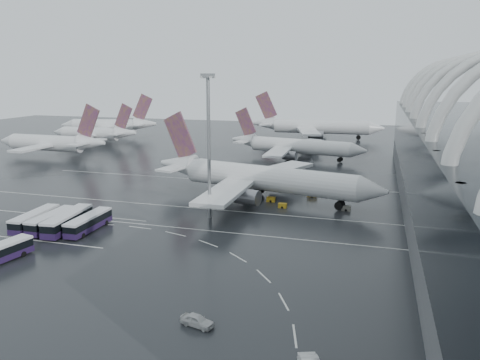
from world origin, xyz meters
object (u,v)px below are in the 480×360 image
(jet_remote_west, at_px, (53,143))
(airliner_gate_b, at_px, (293,146))
(bus_row_near_d, at_px, (89,222))
(gse_cart_belly_a, at_px, (283,206))
(airliner_main, at_px, (258,178))
(jet_remote_mid, at_px, (95,134))
(gse_cart_belly_c, at_px, (271,199))
(bus_row_near_b, at_px, (51,220))
(bus_row_near_c, at_px, (68,221))
(gse_cart_belly_b, at_px, (342,193))
(gse_cart_belly_e, at_px, (312,194))
(van_curve_b, at_px, (197,320))
(airliner_gate_c, at_px, (314,127))
(floodlight_mast, at_px, (209,129))
(bus_row_near_a, at_px, (35,219))
(jet_remote_far, at_px, (110,126))
(gse_cart_belly_d, at_px, (346,208))

(jet_remote_west, bearing_deg, airliner_gate_b, -164.39)
(bus_row_near_d, xyz_separation_m, gse_cart_belly_a, (32.81, 26.23, -1.17))
(airliner_main, bearing_deg, jet_remote_mid, 155.02)
(airliner_gate_b, height_order, gse_cart_belly_c, airliner_gate_b)
(bus_row_near_b, relative_size, bus_row_near_c, 0.89)
(gse_cart_belly_b, relative_size, gse_cart_belly_e, 0.85)
(gse_cart_belly_b, bearing_deg, van_curve_b, -99.83)
(airliner_main, height_order, airliner_gate_c, airliner_gate_c)
(jet_remote_west, height_order, bus_row_near_b, jet_remote_west)
(jet_remote_west, bearing_deg, bus_row_near_d, 132.59)
(van_curve_b, height_order, floodlight_mast, floodlight_mast)
(airliner_gate_c, relative_size, van_curve_b, 14.38)
(bus_row_near_c, relative_size, gse_cart_belly_e, 5.95)
(jet_remote_mid, bearing_deg, airliner_main, 143.96)
(jet_remote_west, xyz_separation_m, bus_row_near_a, (49.15, -69.63, -3.37))
(airliner_main, bearing_deg, floodlight_mast, -95.66)
(airliner_gate_b, relative_size, jet_remote_far, 1.07)
(van_curve_b, height_order, gse_cart_belly_c, van_curve_b)
(airliner_main, distance_m, bus_row_near_a, 50.00)
(bus_row_near_b, relative_size, bus_row_near_d, 1.00)
(gse_cart_belly_c, height_order, gse_cart_belly_e, gse_cart_belly_e)
(gse_cart_belly_d, bearing_deg, gse_cart_belly_b, 97.57)
(jet_remote_far, bearing_deg, airliner_gate_b, 148.60)
(bus_row_near_a, distance_m, bus_row_near_c, 7.30)
(floodlight_mast, bearing_deg, jet_remote_far, 129.47)
(airliner_gate_b, xyz_separation_m, bus_row_near_c, (-27.99, -91.07, -2.55))
(jet_remote_far, xyz_separation_m, bus_row_near_a, (60.55, -126.80, -3.63))
(airliner_main, distance_m, gse_cart_belly_a, 10.83)
(airliner_gate_c, bearing_deg, gse_cart_belly_b, -80.97)
(bus_row_near_a, bearing_deg, van_curve_b, -123.96)
(floodlight_mast, bearing_deg, bus_row_near_b, -150.07)
(bus_row_near_d, bearing_deg, gse_cart_belly_e, -45.83)
(van_curve_b, xyz_separation_m, gse_cart_belly_c, (-3.82, 57.61, -0.18))
(jet_remote_far, relative_size, floodlight_mast, 1.60)
(gse_cart_belly_b, height_order, gse_cart_belly_c, same)
(airliner_gate_c, relative_size, gse_cart_belly_a, 31.83)
(van_curve_b, distance_m, floodlight_mast, 47.26)
(jet_remote_mid, bearing_deg, jet_remote_far, -71.10)
(airliner_gate_c, bearing_deg, floodlight_mast, -94.35)
(gse_cart_belly_b, bearing_deg, jet_remote_far, 144.43)
(bus_row_near_d, bearing_deg, gse_cart_belly_c, -44.55)
(bus_row_near_a, bearing_deg, gse_cart_belly_a, -62.00)
(floodlight_mast, bearing_deg, bus_row_near_c, -146.83)
(bus_row_near_c, distance_m, gse_cart_belly_a, 45.74)
(bus_row_near_c, bearing_deg, jet_remote_far, 22.93)
(airliner_gate_b, distance_m, floodlight_mast, 77.12)
(airliner_main, height_order, gse_cart_belly_d, airliner_main)
(jet_remote_far, bearing_deg, airliner_main, 125.13)
(airliner_gate_c, distance_m, gse_cart_belly_b, 105.98)
(bus_row_near_b, bearing_deg, bus_row_near_c, -87.58)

